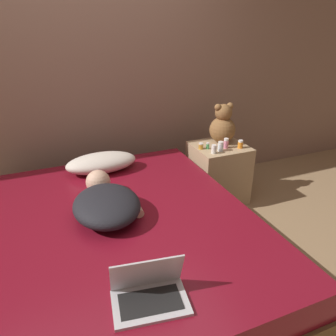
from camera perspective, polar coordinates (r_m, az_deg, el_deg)
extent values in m
plane|color=#937551|center=(2.52, -6.43, -18.10)|extent=(12.00, 12.00, 0.00)
cube|color=#846656|center=(3.17, -14.81, 16.74)|extent=(8.00, 0.06, 2.60)
cube|color=brown|center=(2.42, -6.60, -15.53)|extent=(1.65, 2.09, 0.30)
cube|color=maroon|center=(2.26, -6.91, -10.72)|extent=(1.62, 2.04, 0.20)
cube|color=tan|center=(3.31, 8.69, -0.81)|extent=(0.50, 0.47, 0.58)
ellipsoid|color=beige|center=(2.84, -11.58, 0.91)|extent=(0.60, 0.31, 0.16)
ellipsoid|color=black|center=(2.19, -10.61, -6.39)|extent=(0.46, 0.56, 0.17)
sphere|color=#DBAD8E|center=(2.49, -12.07, -2.39)|extent=(0.18, 0.18, 0.18)
cylinder|color=#DBAD8E|center=(2.28, -5.74, -6.48)|extent=(0.07, 0.24, 0.06)
cube|color=silver|center=(1.64, -3.08, -22.42)|extent=(0.38, 0.27, 0.02)
cube|color=black|center=(1.63, -3.09, -22.19)|extent=(0.31, 0.20, 0.00)
cube|color=silver|center=(1.61, -3.71, -17.81)|extent=(0.35, 0.13, 0.21)
cube|color=black|center=(1.61, -3.71, -17.81)|extent=(0.32, 0.12, 0.18)
sphere|color=brown|center=(3.25, 9.45, 6.60)|extent=(0.25, 0.25, 0.25)
sphere|color=brown|center=(3.20, 9.66, 9.50)|extent=(0.16, 0.16, 0.16)
sphere|color=brown|center=(3.15, 8.70, 10.41)|extent=(0.07, 0.07, 0.07)
sphere|color=brown|center=(3.22, 10.75, 10.57)|extent=(0.07, 0.07, 0.07)
cylinder|color=#3D8E4C|center=(3.09, 6.92, 3.76)|extent=(0.03, 0.03, 0.05)
cylinder|color=white|center=(3.08, 6.95, 4.29)|extent=(0.03, 0.03, 0.01)
cylinder|color=silver|center=(3.06, 9.14, 3.58)|extent=(0.05, 0.05, 0.07)
cylinder|color=white|center=(3.04, 9.19, 4.36)|extent=(0.05, 0.05, 0.02)
cylinder|color=pink|center=(3.13, 10.06, 4.10)|extent=(0.05, 0.05, 0.07)
cylinder|color=white|center=(3.12, 10.13, 4.91)|extent=(0.04, 0.04, 0.02)
cylinder|color=gold|center=(3.08, 5.75, 3.73)|extent=(0.04, 0.04, 0.05)
cylinder|color=white|center=(3.07, 5.78, 4.24)|extent=(0.04, 0.04, 0.01)
cylinder|color=orange|center=(3.16, 12.48, 3.94)|extent=(0.05, 0.05, 0.06)
cylinder|color=white|center=(3.15, 12.54, 4.60)|extent=(0.04, 0.04, 0.02)
cylinder|color=white|center=(2.99, 8.00, 3.12)|extent=(0.05, 0.05, 0.06)
cylinder|color=white|center=(2.98, 8.04, 3.84)|extent=(0.04, 0.04, 0.02)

